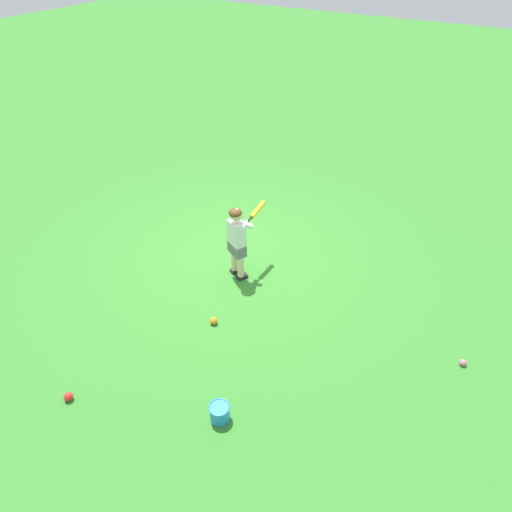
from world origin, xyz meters
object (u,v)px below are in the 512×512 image
toy_bucket (220,412)px  child_batter (238,236)px  play_ball_behind_batter (463,363)px  play_ball_by_bucket (214,321)px  play_ball_near_batter (68,397)px

toy_bucket → child_batter: bearing=-151.8°
child_batter → play_ball_behind_batter: 3.11m
play_ball_by_bucket → toy_bucket: size_ratio=0.43×
child_batter → play_ball_by_bucket: child_batter is taller
play_ball_near_batter → play_ball_by_bucket: (-1.71, 0.64, -0.00)m
play_ball_by_bucket → toy_bucket: (1.07, 0.84, 0.05)m
play_ball_near_batter → toy_bucket: bearing=113.3°
play_ball_near_batter → play_ball_by_bucket: bearing=159.4°
toy_bucket → play_ball_by_bucket: bearing=-141.9°
play_ball_behind_batter → play_ball_by_bucket: play_ball_by_bucket is taller
child_batter → play_ball_by_bucket: (0.99, 0.27, -0.60)m
child_batter → play_ball_behind_batter: child_batter is taller
play_ball_behind_batter → play_ball_near_batter: bearing=-52.5°
child_batter → play_ball_by_bucket: 1.19m
play_ball_near_batter → play_ball_behind_batter: (-2.62, 3.42, -0.01)m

